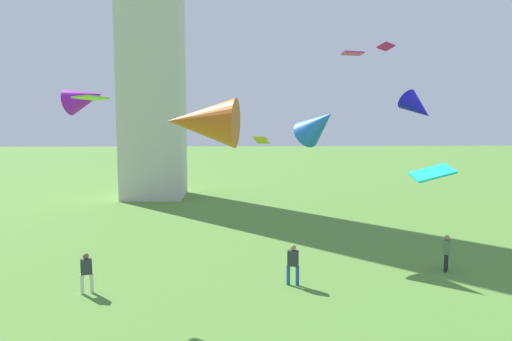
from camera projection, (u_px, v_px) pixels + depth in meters
name	position (u px, v px, depth m)	size (l,w,h in m)	color
person_1	(447.00, 251.00, 21.24)	(0.43, 0.49, 1.65)	#1E2333
person_2	(86.00, 271.00, 18.49)	(0.48, 0.38, 1.62)	silver
person_3	(293.00, 262.00, 19.41)	(0.52, 0.35, 1.71)	#235693
kite_flying_0	(386.00, 46.00, 23.92)	(1.04, 0.97, 0.36)	#C9137B
kite_flying_3	(417.00, 107.00, 30.51)	(2.65, 2.88, 2.35)	#1B18D9
kite_flying_4	(352.00, 53.00, 27.96)	(1.24, 1.71, 0.19)	#D82E92
kite_flying_5	(261.00, 140.00, 30.36)	(1.17, 1.37, 0.53)	yellow
kite_flying_6	(201.00, 122.00, 12.97)	(2.17, 1.69, 1.43)	#C05B15
kite_flying_7	(91.00, 98.00, 15.60)	(1.09, 1.25, 0.14)	#7FDA2D
kite_flying_8	(318.00, 124.00, 23.55)	(2.68, 2.99, 2.36)	blue
kite_flying_10	(85.00, 98.00, 18.70)	(1.83, 1.37, 1.34)	purple
kite_flying_11	(432.00, 173.00, 15.87)	(1.34, 0.90, 0.59)	#18CCC4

